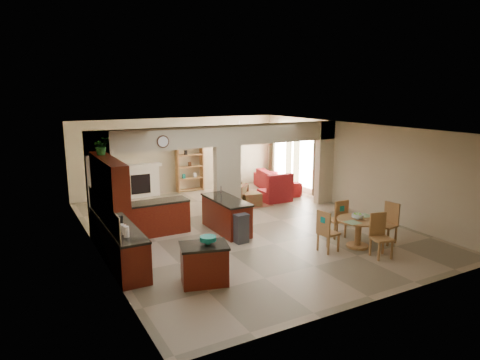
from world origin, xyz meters
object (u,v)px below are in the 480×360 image
kitchen_island (204,264)px  dining_table (358,228)px  sofa (276,181)px  armchair (233,195)px

kitchen_island → dining_table: (4.15, 0.04, 0.07)m
sofa → armchair: (-2.51, -1.21, 0.01)m
armchair → sofa: bearing=163.2°
dining_table → kitchen_island: bearing=-179.5°
sofa → armchair: armchair is taller
kitchen_island → armchair: kitchen_island is taller
dining_table → armchair: armchair is taller
dining_table → armchair: 4.95m
armchair → kitchen_island: bearing=14.0°
kitchen_island → dining_table: kitchen_island is taller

